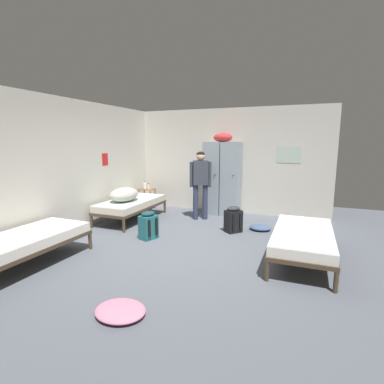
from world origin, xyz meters
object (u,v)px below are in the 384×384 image
at_px(water_bottle, 145,185).
at_px(clothes_pile_denim, 260,228).
at_px(bed_left_front, 24,242).
at_px(bed_left_rear, 131,204).
at_px(backpack_teal, 148,226).
at_px(bed_right, 303,237).
at_px(clothes_pile_pink, 120,311).
at_px(locker_bank, 222,177).
at_px(shelf_unit, 147,196).
at_px(backpack_black, 233,220).
at_px(bedding_heap, 124,194).
at_px(person_traveler, 201,179).
at_px(lotion_bottle, 148,186).

xyz_separation_m(water_bottle, clothes_pile_denim, (3.35, -0.88, -0.61)).
xyz_separation_m(bed_left_front, water_bottle, (-0.33, 4.02, 0.29)).
bearing_deg(bed_left_rear, backpack_teal, -44.37).
xyz_separation_m(bed_left_rear, bed_right, (3.87, -1.05, 0.00)).
bearing_deg(clothes_pile_pink, locker_bank, 92.92).
height_order(shelf_unit, backpack_black, shelf_unit).
bearing_deg(bed_left_rear, bedding_heap, -102.93).
xyz_separation_m(locker_bank, water_bottle, (-2.18, -0.19, -0.30)).
distance_m(bed_right, water_bottle, 4.77).
height_order(backpack_teal, clothes_pile_denim, backpack_teal).
distance_m(bed_left_front, clothes_pile_denim, 4.36).
relative_size(bed_left_front, water_bottle, 8.82).
bearing_deg(bedding_heap, bed_left_front, -88.98).
relative_size(bed_left_rear, water_bottle, 8.82).
relative_size(bed_left_rear, person_traveler, 1.17).
bearing_deg(backpack_black, backpack_teal, -144.06).
height_order(bed_right, water_bottle, water_bottle).
relative_size(bed_left_front, bed_left_rear, 1.00).
height_order(person_traveler, backpack_black, person_traveler).
distance_m(locker_bank, lotion_bottle, 2.07).
bearing_deg(person_traveler, shelf_unit, 164.37).
bearing_deg(clothes_pile_denim, bed_right, -57.61).
bearing_deg(shelf_unit, clothes_pile_denim, -14.76).
distance_m(person_traveler, backpack_teal, 1.92).
bearing_deg(water_bottle, locker_bank, 4.87).
relative_size(locker_bank, clothes_pile_denim, 4.64).
bearing_deg(water_bottle, bed_left_front, -85.31).
distance_m(locker_bank, bed_left_front, 4.63).
bearing_deg(bed_right, clothes_pile_pink, -127.48).
distance_m(lotion_bottle, clothes_pile_pink, 5.07).
bearing_deg(backpack_teal, bed_left_rear, 135.63).
bearing_deg(lotion_bottle, bed_right, -28.19).
height_order(locker_bank, clothes_pile_pink, locker_bank).
distance_m(shelf_unit, clothes_pile_denim, 3.39).
relative_size(bed_left_rear, backpack_teal, 3.45).
bearing_deg(clothes_pile_pink, bedding_heap, 124.05).
bearing_deg(backpack_black, bedding_heap, -176.05).
height_order(lotion_bottle, backpack_black, lotion_bottle).
height_order(water_bottle, backpack_teal, water_bottle).
xyz_separation_m(bedding_heap, backpack_black, (2.55, 0.18, -0.39)).
bearing_deg(locker_bank, bed_left_front, -113.77).
relative_size(water_bottle, lotion_bottle, 1.27).
height_order(locker_bank, shelf_unit, locker_bank).
xyz_separation_m(backpack_teal, backpack_black, (1.42, 1.03, 0.00)).
distance_m(bedding_heap, lotion_bottle, 1.33).
xyz_separation_m(bed_left_front, bed_left_rear, (0.00, 2.84, 0.00)).
xyz_separation_m(water_bottle, lotion_bottle, (0.15, -0.06, -0.02)).
height_order(shelf_unit, water_bottle, water_bottle).
xyz_separation_m(bed_right, clothes_pile_pink, (-1.78, -2.32, -0.33)).
distance_m(bedding_heap, backpack_teal, 1.47).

